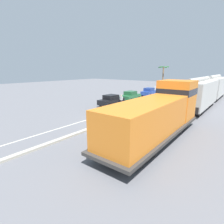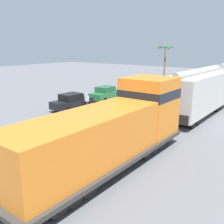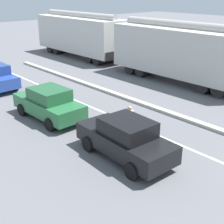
{
  "view_description": "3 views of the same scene",
  "coord_description": "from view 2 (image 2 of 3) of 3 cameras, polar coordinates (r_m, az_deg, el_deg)",
  "views": [
    {
      "loc": [
        10.53,
        -13.02,
        5.16
      ],
      "look_at": [
        0.66,
        -0.48,
        1.24
      ],
      "focal_mm": 28.0,
      "sensor_mm": 36.0,
      "label": 1
    },
    {
      "loc": [
        13.05,
        -10.88,
        6.08
      ],
      "look_at": [
        3.02,
        2.36,
        1.83
      ],
      "focal_mm": 42.0,
      "sensor_mm": 36.0,
      "label": 2
    },
    {
      "loc": [
        -12.4,
        -1.29,
        6.18
      ],
      "look_at": [
        -4.02,
        8.07,
        1.18
      ],
      "focal_mm": 50.0,
      "sensor_mm": 36.0,
      "label": 3
    }
  ],
  "objects": [
    {
      "name": "hopper_car_lead",
      "position": [
        24.03,
        18.14,
        4.05
      ],
      "size": [
        2.9,
        10.6,
        4.18
      ],
      "color": "beige",
      "rests_on": "ground"
    },
    {
      "name": "parked_car_white",
      "position": [
        38.87,
        9.36,
        6.38
      ],
      "size": [
        1.9,
        4.23,
        1.62
      ],
      "color": "silver",
      "rests_on": "ground"
    },
    {
      "name": "cyclist",
      "position": [
        16.23,
        -11.69,
        -4.87
      ],
      "size": [
        1.23,
        1.27,
        1.71
      ],
      "color": "black",
      "rests_on": "ground"
    },
    {
      "name": "pedestrian_by_cars",
      "position": [
        25.27,
        -5.5,
        2.34
      ],
      "size": [
        0.34,
        0.22,
        1.62
      ],
      "color": "#33333D",
      "rests_on": "ground"
    },
    {
      "name": "locomotive",
      "position": [
        13.5,
        0.51,
        -4.14
      ],
      "size": [
        3.1,
        11.61,
        4.2
      ],
      "color": "orange",
      "rests_on": "ground"
    },
    {
      "name": "palm_tree_near",
      "position": [
        48.44,
        11.49,
        12.19
      ],
      "size": [
        2.56,
        2.7,
        6.16
      ],
      "color": "#846647",
      "rests_on": "ground"
    },
    {
      "name": "ground_plane",
      "position": [
        18.04,
        -12.31,
        -5.68
      ],
      "size": [
        120.0,
        120.0,
        0.0
      ],
      "primitive_type": "plane",
      "color": "slate"
    },
    {
      "name": "parked_car_black",
      "position": [
        25.42,
        -8.72,
        2.23
      ],
      "size": [
        1.97,
        4.27,
        1.62
      ],
      "color": "black",
      "rests_on": "ground"
    },
    {
      "name": "median_curb",
      "position": [
        22.16,
        -0.53,
        -1.35
      ],
      "size": [
        0.36,
        36.0,
        0.16
      ],
      "primitive_type": "cube",
      "color": "#B2AD9E",
      "rests_on": "ground"
    },
    {
      "name": "lane_stripe",
      "position": [
        23.67,
        -5.13,
        -0.57
      ],
      "size": [
        0.14,
        36.0,
        0.01
      ],
      "primitive_type": "cube",
      "color": "silver",
      "rests_on": "ground"
    },
    {
      "name": "parked_car_blue",
      "position": [
        34.93,
        5.68,
        5.61
      ],
      "size": [
        1.87,
        4.22,
        1.62
      ],
      "color": "#28479E",
      "rests_on": "ground"
    },
    {
      "name": "parked_car_green",
      "position": [
        29.41,
        -1.36,
        4.04
      ],
      "size": [
        1.93,
        4.25,
        1.62
      ],
      "color": "#286B3D",
      "rests_on": "ground"
    }
  ]
}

